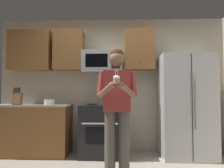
% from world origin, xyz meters
% --- Properties ---
extents(wall_back, '(4.40, 0.10, 2.60)m').
position_xyz_m(wall_back, '(0.00, 1.75, 1.30)').
color(wall_back, '#B7AD99').
rests_on(wall_back, ground).
extents(oven_range, '(0.76, 0.70, 0.93)m').
position_xyz_m(oven_range, '(-0.15, 1.36, 0.46)').
color(oven_range, black).
rests_on(oven_range, ground).
extents(microwave, '(0.74, 0.41, 0.40)m').
position_xyz_m(microwave, '(-0.15, 1.48, 1.72)').
color(microwave, '#9EA0A5').
extents(refrigerator, '(0.90, 0.75, 1.80)m').
position_xyz_m(refrigerator, '(1.35, 1.32, 0.90)').
color(refrigerator, '#B7BABF').
rests_on(refrigerator, ground).
extents(cabinet_row_upper, '(2.78, 0.36, 0.76)m').
position_xyz_m(cabinet_row_upper, '(-0.72, 1.53, 1.95)').
color(cabinet_row_upper, brown).
extents(counter_left, '(1.44, 0.66, 0.92)m').
position_xyz_m(counter_left, '(-1.45, 1.38, 0.46)').
color(counter_left, brown).
rests_on(counter_left, ground).
extents(knife_block, '(0.16, 0.15, 0.32)m').
position_xyz_m(knife_block, '(-1.70, 1.33, 1.04)').
color(knife_block, brown).
rests_on(knife_block, counter_left).
extents(bowl_large_white, '(0.20, 0.20, 0.09)m').
position_xyz_m(bowl_large_white, '(-1.12, 1.39, 0.97)').
color(bowl_large_white, white).
rests_on(bowl_large_white, counter_left).
extents(person, '(0.60, 0.48, 1.76)m').
position_xyz_m(person, '(0.14, 0.44, 1.00)').
color(person, '#4C4742').
rests_on(person, ground).
extents(cupcake, '(0.09, 0.09, 0.17)m').
position_xyz_m(cupcake, '(0.14, 0.11, 1.29)').
color(cupcake, '#A87F56').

